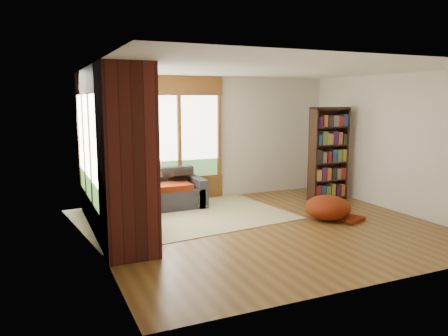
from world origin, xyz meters
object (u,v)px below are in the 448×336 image
object	(u,v)px
area_rug	(180,215)
bookshelf	(329,154)
pouf	(328,207)
dog_brindle	(111,181)
dog_tan	(138,172)
brick_chimney	(128,161)
sectional_sofa	(131,199)

from	to	relation	value
area_rug	bookshelf	world-z (taller)	bookshelf
pouf	dog_brindle	distance (m)	3.81
bookshelf	dog_brindle	size ratio (longest dim) A/B	2.23
pouf	dog_tan	size ratio (longest dim) A/B	0.68
brick_chimney	dog_tan	distance (m)	2.03
pouf	sectional_sofa	bearing A→B (deg)	151.53
area_rug	bookshelf	distance (m)	3.41
pouf	dog_tan	xyz separation A→B (m)	(-3.03, 1.55, 0.60)
sectional_sofa	pouf	size ratio (longest dim) A/B	2.74
area_rug	bookshelf	xyz separation A→B (m)	(3.26, -0.09, 0.98)
brick_chimney	sectional_sofa	size ratio (longest dim) A/B	1.18
brick_chimney	pouf	world-z (taller)	brick_chimney
brick_chimney	sectional_sofa	distance (m)	2.32
pouf	dog_tan	distance (m)	3.45
sectional_sofa	bookshelf	xyz separation A→B (m)	(4.09, -0.42, 0.68)
brick_chimney	sectional_sofa	xyz separation A→B (m)	(0.45, 2.05, -1.00)
sectional_sofa	bookshelf	size ratio (longest dim) A/B	1.12
bookshelf	dog_tan	xyz separation A→B (m)	(-3.98, 0.27, -0.15)
dog_brindle	sectional_sofa	bearing A→B (deg)	-53.72
area_rug	dog_brindle	world-z (taller)	dog_brindle
bookshelf	dog_brindle	distance (m)	4.52
area_rug	brick_chimney	bearing A→B (deg)	-126.75
sectional_sofa	bookshelf	world-z (taller)	bookshelf
area_rug	pouf	world-z (taller)	pouf
area_rug	dog_brindle	xyz separation A→B (m)	(-1.26, -0.13, 0.75)
dog_brindle	brick_chimney	bearing A→B (deg)	167.49
sectional_sofa	bookshelf	bearing A→B (deg)	-10.03
area_rug	dog_tan	distance (m)	1.11
brick_chimney	bookshelf	size ratio (longest dim) A/B	1.32
pouf	dog_brindle	xyz separation A→B (m)	(-3.56, 1.23, 0.53)
sectional_sofa	area_rug	world-z (taller)	sectional_sofa
bookshelf	brick_chimney	bearing A→B (deg)	-160.32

